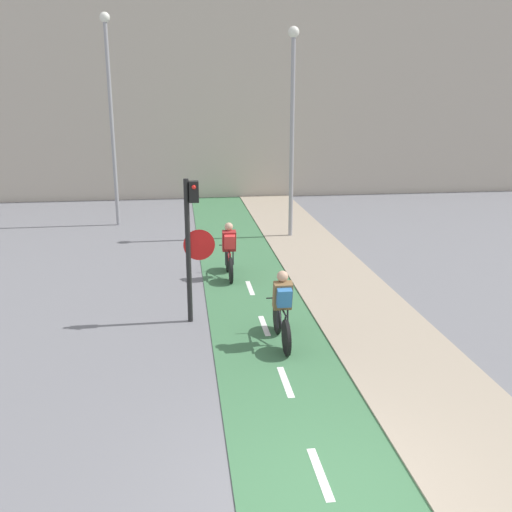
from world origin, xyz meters
The scene contains 9 objects.
ground_plane centered at (0.00, 0.00, 0.00)m, with size 120.00×120.00×0.00m, color slate.
bike_lane centered at (0.00, 0.00, 0.01)m, with size 2.32×60.00×0.02m.
sidewalk_strip centered at (2.36, 0.00, 0.03)m, with size 2.40×60.00×0.05m.
building_row_background centered at (0.00, 24.00, 6.04)m, with size 60.00×5.20×12.06m.
traffic_light_pole centered at (-1.48, 6.02, 1.94)m, with size 0.67×0.25×3.14m.
street_lamp_far centered at (-4.07, 16.06, 4.56)m, with size 0.36×0.36×7.56m.
street_lamp_sidewalk centered at (2.08, 13.35, 4.21)m, with size 0.36×0.36×6.90m.
cyclist_near centered at (0.22, 4.57, 0.72)m, with size 0.46×1.74×1.53m.
cyclist_far centered at (-0.44, 9.00, 0.72)m, with size 0.46×1.71×1.53m.
Camera 1 is at (-1.68, -5.72, 4.80)m, focal length 40.00 mm.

